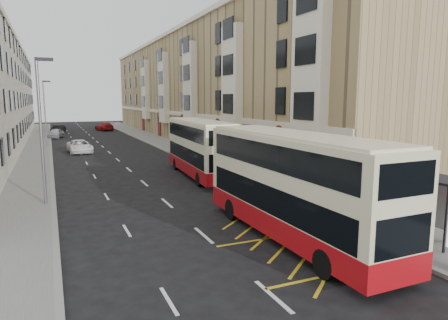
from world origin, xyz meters
name	(u,v)px	position (x,y,z in m)	size (l,w,h in m)	color
ground	(244,271)	(0.00, 0.00, 0.00)	(200.00, 200.00, 0.00)	black
pavement_right	(188,152)	(8.00, 30.00, 0.07)	(4.00, 120.00, 0.15)	#63625E
pavement_left	(34,161)	(-7.50, 30.00, 0.07)	(3.00, 120.00, 0.15)	#63625E
kerb_right	(171,153)	(6.00, 30.00, 0.07)	(0.25, 120.00, 0.15)	gray
kerb_left	(51,160)	(-6.00, 30.00, 0.07)	(0.25, 120.00, 0.15)	gray
road_markings	(98,143)	(0.00, 45.00, 0.01)	(10.00, 110.00, 0.01)	silver
terrace_right	(199,88)	(14.88, 45.38, 7.52)	(10.75, 79.00, 15.25)	tan
bus_shelter	(428,192)	(8.34, -0.39, 2.14)	(1.65, 4.25, 2.70)	black
guard_railing	(300,194)	(6.25, 5.75, 0.86)	(0.06, 6.56, 1.01)	red
street_lamp_near	(41,124)	(-6.35, 12.00, 4.64)	(0.93, 0.18, 8.00)	slate
street_lamp_far	(45,110)	(-6.35, 42.00, 4.64)	(0.93, 0.18, 8.00)	slate
double_decker_front	(294,186)	(3.33, 2.02, 2.32)	(2.73, 11.44, 4.55)	beige
double_decker_rear	(200,148)	(4.55, 16.78, 2.21)	(3.16, 11.01, 4.34)	beige
pedestrian_near	(423,234)	(6.60, -1.74, 0.96)	(0.59, 0.39, 1.63)	black
pedestrian_mid	(349,191)	(8.57, 4.63, 1.09)	(0.91, 0.71, 1.87)	black
pedestrian_far	(355,202)	(7.61, 3.06, 0.93)	(0.91, 0.38, 1.56)	black
white_van	(80,146)	(-3.03, 35.03, 0.71)	(2.36, 5.12, 1.42)	white
car_silver	(56,133)	(-5.20, 53.95, 0.73)	(1.71, 4.26, 1.45)	#B8BBC1
car_dark	(58,129)	(-4.64, 63.43, 0.71)	(1.49, 4.28, 1.41)	black
car_red	(104,126)	(3.50, 66.42, 0.78)	(2.17, 5.35, 1.55)	#AF181A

